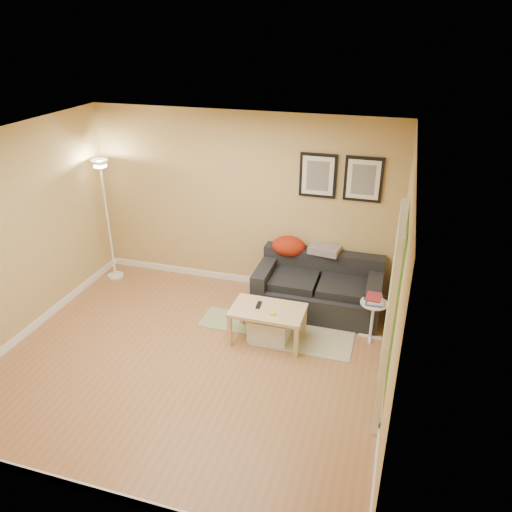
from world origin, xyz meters
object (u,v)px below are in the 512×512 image
Objects in this scene: sofa at (318,286)px; floor_lamp at (108,224)px; storage_bin at (269,328)px; book_stack at (374,299)px; side_table at (372,320)px; coffee_table at (268,324)px.

floor_lamp is at bearing 179.02° from sofa.
sofa is at bearing -0.98° from floor_lamp.
sofa is 3.28m from floor_lamp.
floor_lamp reaches higher than sofa.
book_stack is (1.23, 0.40, 0.41)m from storage_bin.
coffee_table is at bearing -161.35° from side_table.
book_stack reaches higher than side_table.
coffee_table is 3.00m from floor_lamp.
floor_lamp reaches higher than coffee_table.
coffee_table is at bearing -162.65° from book_stack.
storage_bin is 0.27× the size of floor_lamp.
storage_bin is (0.01, 0.03, -0.07)m from coffee_table.
coffee_table is 1.75× the size of side_table.
side_table is 0.30m from book_stack.
coffee_table is at bearing -117.64° from sofa.
sofa is 3.26× the size of side_table.
book_stack is at bearing 107.75° from side_table.
coffee_table is (-0.47, -0.90, -0.15)m from sofa.
side_table is at bearing -31.66° from sofa.
storage_bin is 3.02m from floor_lamp.
book_stack reaches higher than storage_bin.
floor_lamp reaches higher than side_table.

